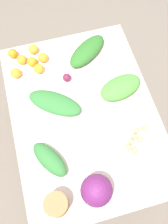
# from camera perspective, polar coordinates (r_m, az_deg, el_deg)

# --- Properties ---
(ground_plane) EXTENTS (8.00, 8.00, 0.00)m
(ground_plane) POSITION_cam_1_polar(r_m,az_deg,el_deg) (2.39, 0.00, -7.56)
(ground_plane) COLOR #70665B
(dining_table) EXTENTS (1.33, 0.96, 0.76)m
(dining_table) POSITION_cam_1_polar(r_m,az_deg,el_deg) (1.76, 0.00, -1.53)
(dining_table) COLOR silver
(dining_table) RESTS_ON ground_plane
(cabbage_purple) EXTENTS (0.18, 0.18, 0.18)m
(cabbage_purple) POSITION_cam_1_polar(r_m,az_deg,el_deg) (1.45, 2.90, -17.44)
(cabbage_purple) COLOR #6B2366
(cabbage_purple) RESTS_ON dining_table
(egg_carton) EXTENTS (0.26, 0.26, 0.09)m
(egg_carton) POSITION_cam_1_polar(r_m,az_deg,el_deg) (1.59, 11.52, -6.68)
(egg_carton) COLOR #B7B7B2
(egg_carton) RESTS_ON dining_table
(paper_bag) EXTENTS (0.14, 0.14, 0.12)m
(paper_bag) POSITION_cam_1_polar(r_m,az_deg,el_deg) (1.48, -6.32, -20.29)
(paper_bag) COLOR #997047
(paper_bag) RESTS_ON dining_table
(greens_bunch_kale) EXTENTS (0.34, 0.39, 0.07)m
(greens_bunch_kale) POSITION_cam_1_polar(r_m,az_deg,el_deg) (1.68, -6.69, 2.06)
(greens_bunch_kale) COLOR #337538
(greens_bunch_kale) RESTS_ON dining_table
(greens_bunch_chard) EXTENTS (0.23, 0.34, 0.09)m
(greens_bunch_chard) POSITION_cam_1_polar(r_m,az_deg,el_deg) (1.72, 8.36, 5.58)
(greens_bunch_chard) COLOR #4C933D
(greens_bunch_chard) RESTS_ON dining_table
(greens_bunch_dandelion) EXTENTS (0.29, 0.23, 0.09)m
(greens_bunch_dandelion) POSITION_cam_1_polar(r_m,az_deg,el_deg) (1.54, -7.85, -10.69)
(greens_bunch_dandelion) COLOR #337538
(greens_bunch_dandelion) RESTS_ON dining_table
(greens_bunch_beet_tops) EXTENTS (0.32, 0.37, 0.08)m
(greens_bunch_beet_tops) POSITION_cam_1_polar(r_m,az_deg,el_deg) (1.88, 0.72, 13.79)
(greens_bunch_beet_tops) COLOR #2D6B28
(greens_bunch_beet_tops) RESTS_ON dining_table
(beet_root) EXTENTS (0.06, 0.06, 0.06)m
(beet_root) POSITION_cam_1_polar(r_m,az_deg,el_deg) (1.77, -3.95, 7.85)
(beet_root) COLOR maroon
(beet_root) RESTS_ON dining_table
(orange_0) EXTENTS (0.07, 0.07, 0.07)m
(orange_0) POSITION_cam_1_polar(r_m,az_deg,el_deg) (1.90, -14.06, 11.55)
(orange_0) COLOR orange
(orange_0) RESTS_ON dining_table
(orange_1) EXTENTS (0.07, 0.07, 0.07)m
(orange_1) POSITION_cam_1_polar(r_m,az_deg,el_deg) (1.93, -11.55, 13.91)
(orange_1) COLOR #F9A833
(orange_1) RESTS_ON dining_table
(orange_2) EXTENTS (0.07, 0.07, 0.07)m
(orange_2) POSITION_cam_1_polar(r_m,az_deg,el_deg) (1.95, -15.98, 12.73)
(orange_2) COLOR orange
(orange_2) RESTS_ON dining_table
(orange_3) EXTENTS (0.07, 0.07, 0.07)m
(orange_3) POSITION_cam_1_polar(r_m,az_deg,el_deg) (1.84, -15.33, 8.56)
(orange_3) COLOR orange
(orange_3) RESTS_ON dining_table
(orange_4) EXTENTS (0.07, 0.07, 0.07)m
(orange_4) POSITION_cam_1_polar(r_m,az_deg,el_deg) (1.87, -11.79, 11.16)
(orange_4) COLOR orange
(orange_4) RESTS_ON dining_table
(orange_5) EXTENTS (0.07, 0.07, 0.07)m
(orange_5) POSITION_cam_1_polar(r_m,az_deg,el_deg) (1.88, -9.38, 12.18)
(orange_5) COLOR orange
(orange_5) RESTS_ON dining_table
(orange_6) EXTENTS (0.07, 0.07, 0.07)m
(orange_6) POSITION_cam_1_polar(r_m,az_deg,el_deg) (1.83, -10.33, 9.70)
(orange_6) COLOR orange
(orange_6) RESTS_ON dining_table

